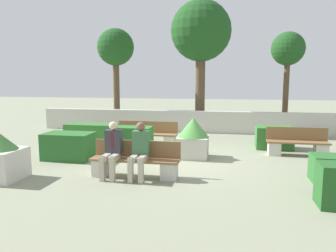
% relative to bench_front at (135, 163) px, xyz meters
% --- Properties ---
extents(ground_plane, '(60.00, 60.00, 0.00)m').
position_rel_bench_front_xyz_m(ground_plane, '(0.50, 1.83, -0.33)').
color(ground_plane, gray).
extents(perimeter_wall, '(13.68, 0.30, 0.94)m').
position_rel_bench_front_xyz_m(perimeter_wall, '(0.50, 6.86, 0.14)').
color(perimeter_wall, beige).
rests_on(perimeter_wall, ground_plane).
extents(bench_front, '(2.13, 0.49, 0.84)m').
position_rel_bench_front_xyz_m(bench_front, '(0.00, 0.00, 0.00)').
color(bench_front, brown).
rests_on(bench_front, ground_plane).
extents(bench_left_side, '(2.13, 0.48, 0.84)m').
position_rel_bench_front_xyz_m(bench_left_side, '(-0.65, 3.61, 0.00)').
color(bench_left_side, brown).
rests_on(bench_left_side, ground_plane).
extents(bench_right_side, '(1.81, 0.48, 0.84)m').
position_rel_bench_front_xyz_m(bench_right_side, '(4.22, 3.03, -0.01)').
color(bench_right_side, brown).
rests_on(bench_right_side, ground_plane).
extents(person_seated_man, '(0.38, 0.64, 1.31)m').
position_rel_bench_front_xyz_m(person_seated_man, '(-0.51, -0.14, 0.39)').
color(person_seated_man, '#B2A893').
rests_on(person_seated_man, ground_plane).
extents(person_seated_woman, '(0.38, 0.64, 1.32)m').
position_rel_bench_front_xyz_m(person_seated_woman, '(0.15, -0.14, 0.39)').
color(person_seated_woman, '#B2A893').
rests_on(person_seated_woman, ground_plane).
extents(hedge_block_near_left, '(1.38, 0.87, 0.77)m').
position_rel_bench_front_xyz_m(hedge_block_near_left, '(-2.38, 1.31, 0.05)').
color(hedge_block_near_left, '#286028').
rests_on(hedge_block_near_left, ground_plane).
extents(hedge_block_near_right, '(1.19, 0.83, 0.73)m').
position_rel_bench_front_xyz_m(hedge_block_near_right, '(3.66, 3.97, 0.03)').
color(hedge_block_near_right, '#33702D').
rests_on(hedge_block_near_right, ground_plane).
extents(hedge_block_far_left, '(1.27, 0.68, 0.82)m').
position_rel_bench_front_xyz_m(hedge_block_far_left, '(-0.85, 2.48, 0.08)').
color(hedge_block_far_left, '#286028').
rests_on(hedge_block_far_left, ground_plane).
extents(hedge_block_far_right, '(1.98, 0.80, 0.60)m').
position_rel_bench_front_xyz_m(hedge_block_far_right, '(-3.03, 4.40, -0.03)').
color(hedge_block_far_right, '#33702D').
rests_on(hedge_block_far_right, ground_plane).
extents(planter_corner_left, '(0.93, 0.93, 1.19)m').
position_rel_bench_front_xyz_m(planter_corner_left, '(1.13, 2.19, 0.28)').
color(planter_corner_left, beige).
rests_on(planter_corner_left, ground_plane).
extents(planter_corner_right, '(0.94, 0.94, 1.10)m').
position_rel_bench_front_xyz_m(planter_corner_right, '(-2.98, -0.80, 0.19)').
color(planter_corner_right, beige).
rests_on(planter_corner_right, ground_plane).
extents(tree_leftmost, '(1.75, 1.75, 4.70)m').
position_rel_bench_front_xyz_m(tree_leftmost, '(-3.24, 7.88, 3.37)').
color(tree_leftmost, brown).
rests_on(tree_leftmost, ground_plane).
extents(tree_center_left, '(2.70, 2.70, 5.79)m').
position_rel_bench_front_xyz_m(tree_center_left, '(0.82, 7.71, 4.02)').
color(tree_center_left, brown).
rests_on(tree_center_left, ground_plane).
extents(tree_center_right, '(1.49, 1.49, 4.41)m').
position_rel_bench_front_xyz_m(tree_center_right, '(4.66, 8.39, 3.21)').
color(tree_center_right, brown).
rests_on(tree_center_right, ground_plane).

